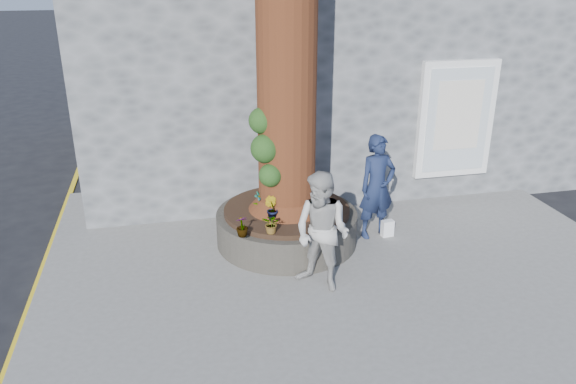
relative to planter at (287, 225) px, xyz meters
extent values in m
plane|color=black|center=(-0.80, -2.00, -0.41)|extent=(120.00, 120.00, 0.00)
cube|color=slate|center=(0.70, -1.00, -0.35)|extent=(9.00, 8.00, 0.12)
cube|color=yellow|center=(-3.85, -1.00, -0.41)|extent=(0.10, 30.00, 0.01)
cube|color=#4F5254|center=(1.70, 5.20, 2.59)|extent=(10.00, 8.00, 6.00)
cube|color=white|center=(3.50, 1.14, 1.29)|extent=(1.50, 0.12, 2.20)
cube|color=silver|center=(3.50, 1.08, 1.29)|extent=(1.25, 0.04, 1.95)
cube|color=silver|center=(3.50, 1.06, 1.39)|extent=(0.90, 0.02, 1.30)
cylinder|color=black|center=(0.00, 0.00, -0.03)|extent=(2.30, 2.30, 0.52)
cylinder|color=black|center=(0.00, 0.00, 0.27)|extent=(2.04, 2.04, 0.08)
cone|color=#432210|center=(0.00, 0.00, 0.66)|extent=(1.24, 1.24, 0.70)
sphere|color=#1C3B13|center=(-0.38, -0.20, 1.41)|extent=(0.44, 0.44, 0.44)
sphere|color=#1C3B13|center=(-0.32, -0.30, 1.01)|extent=(0.36, 0.36, 0.36)
sphere|color=#1C3B13|center=(-0.40, -0.08, 1.81)|extent=(0.40, 0.40, 0.40)
imported|color=#172140|center=(1.50, -0.11, 0.59)|extent=(0.70, 0.52, 1.76)
imported|color=#AAA8A2|center=(0.17, -1.49, 0.56)|extent=(1.04, 1.05, 1.71)
cube|color=white|center=(1.70, -0.18, -0.15)|extent=(0.21, 0.14, 0.28)
imported|color=gray|center=(-0.46, -0.05, 0.48)|extent=(0.22, 0.20, 0.34)
imported|color=gray|center=(-0.34, -0.41, 0.50)|extent=(0.29, 0.29, 0.38)
imported|color=gray|center=(-0.85, -0.85, 0.46)|extent=(0.20, 0.20, 0.31)
imported|color=gray|center=(-0.41, -0.85, 0.46)|extent=(0.36, 0.35, 0.30)
camera|label=1|loc=(-1.81, -8.15, 3.96)|focal=35.00mm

